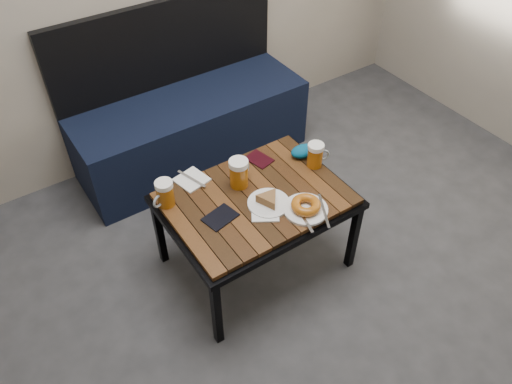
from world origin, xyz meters
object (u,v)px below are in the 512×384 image
plate_bagel (306,207)px  bench (189,122)px  beer_mug_left (165,194)px  passport_burgundy (259,159)px  plate_pie (269,201)px  knit_pouch (304,151)px  cafe_table (256,203)px  beer_mug_centre (239,173)px  passport_navy (220,217)px  beer_mug_right (316,155)px

plate_bagel → bench: bearing=89.8°
beer_mug_left → passport_burgundy: beer_mug_left is taller
beer_mug_left → plate_pie: 0.46m
plate_pie → knit_pouch: bearing=28.7°
beer_mug_left → knit_pouch: 0.73m
plate_pie → cafe_table: bearing=104.3°
cafe_table → beer_mug_centre: (-0.02, 0.11, 0.12)m
passport_navy → plate_pie: bearing=65.5°
beer_mug_centre → beer_mug_right: bearing=-37.4°
cafe_table → beer_mug_left: 0.42m
cafe_table → plate_pie: bearing=-75.7°
plate_bagel → knit_pouch: size_ratio=1.90×
passport_navy → bench: bearing=148.3°
passport_navy → beer_mug_left: bearing=-155.0°
passport_navy → beer_mug_right: bearing=82.9°
passport_burgundy → knit_pouch: size_ratio=0.96×
beer_mug_right → passport_navy: beer_mug_right is taller
plate_pie → plate_bagel: size_ratio=0.76×
bench → plate_bagel: 1.16m
passport_burgundy → knit_pouch: (0.20, -0.10, 0.03)m
beer_mug_centre → passport_navy: size_ratio=1.01×
bench → passport_burgundy: bearing=-88.4°
bench → knit_pouch: size_ratio=10.52×
plate_pie → knit_pouch: (0.34, 0.19, 0.01)m
beer_mug_right → plate_bagel: 0.32m
passport_burgundy → beer_mug_right: bearing=-56.0°
beer_mug_right → passport_burgundy: bearing=154.3°
beer_mug_left → beer_mug_right: (0.72, -0.16, -0.00)m
cafe_table → knit_pouch: (0.36, 0.11, 0.07)m
beer_mug_left → beer_mug_right: 0.74m
cafe_table → knit_pouch: knit_pouch is taller
beer_mug_centre → passport_navy: bearing=-168.5°
cafe_table → plate_bagel: 0.25m
beer_mug_right → passport_navy: bearing=-158.5°
knit_pouch → plate_pie: bearing=-151.3°
passport_navy → knit_pouch: (0.56, 0.14, 0.03)m
passport_navy → passport_burgundy: bearing=110.7°
beer_mug_centre → plate_pie: beer_mug_centre is taller
passport_navy → cafe_table: bearing=84.8°
cafe_table → passport_burgundy: (0.16, 0.21, 0.05)m
beer_mug_centre → plate_pie: size_ratio=0.75×
beer_mug_left → passport_burgundy: bearing=161.7°
beer_mug_centre → plate_bagel: (0.15, -0.31, -0.05)m
passport_burgundy → bench: bearing=77.8°
beer_mug_right → plate_pie: beer_mug_right is taller
bench → passport_navy: size_ratio=9.81×
beer_mug_left → passport_burgundy: (0.52, 0.03, -0.06)m
passport_burgundy → passport_navy: bearing=-161.0°
knit_pouch → passport_navy: bearing=-166.2°
bench → knit_pouch: (0.22, -0.83, 0.23)m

